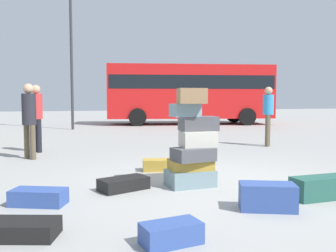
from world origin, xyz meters
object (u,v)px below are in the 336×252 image
Objects in this scene: suitcase_navy_white_trunk at (171,233)px; suitcase_navy_right_side at (39,197)px; suitcase_teal_left_side at (321,188)px; suitcase_tower at (193,147)px; suitcase_navy_foreground_far at (267,197)px; suitcase_tan_behind_tower at (164,165)px; parked_bus at (190,91)px; person_tourist_with_camera at (36,112)px; suitcase_black_upright_blue at (19,229)px; person_bearded_onlooker at (29,115)px; suitcase_black_foreground_near at (124,184)px; lamp_post at (71,32)px; person_passerby_in_red at (268,111)px.

suitcase_navy_white_trunk is 0.82× the size of suitcase_navy_right_side.
suitcase_teal_left_side is at bearing 10.17° from suitcase_navy_right_side.
suitcase_tower reaches higher than suitcase_navy_foreground_far.
parked_bus is (5.28, 11.87, 1.73)m from suitcase_tan_behind_tower.
suitcase_tan_behind_tower is at bearing 5.38° from person_tourist_with_camera.
parked_bus is at bearing 60.32° from suitcase_navy_white_trunk.
suitcase_tan_behind_tower reaches higher than suitcase_black_upright_blue.
person_bearded_onlooker reaches higher than suitcase_black_upright_blue.
person_bearded_onlooker is at bearing 129.72° from suitcase_teal_left_side.
person_tourist_with_camera is at bearing 123.11° from suitcase_teal_left_side.
suitcase_navy_right_side is 0.39× the size of person_tourist_with_camera.
suitcase_navy_right_side is 1.22m from suitcase_black_foreground_near.
suitcase_tan_behind_tower reaches higher than suitcase_navy_right_side.
suitcase_tower reaches higher than suitcase_black_foreground_near.
suitcase_navy_white_trunk is 1.53m from suitcase_navy_foreground_far.
suitcase_tower is 1.17m from suitcase_black_foreground_near.
suitcase_teal_left_side is 6.04m from person_bearded_onlooker.
parked_bus reaches higher than suitcase_navy_foreground_far.
suitcase_navy_white_trunk is at bearing -161.47° from suitcase_teal_left_side.
suitcase_tower reaches higher than suitcase_teal_left_side.
suitcase_tan_behind_tower is 3.35m from person_bearded_onlooker.
person_bearded_onlooker is (-3.80, 4.62, 0.84)m from suitcase_teal_left_side.
lamp_post is at bearing 120.47° from suitcase_navy_foreground_far.
person_tourist_with_camera is at bearing 117.81° from suitcase_tower.
suitcase_navy_foreground_far is at bearing -5.05° from person_tourist_with_camera.
suitcase_black_foreground_near is 0.08× the size of parked_bus.
lamp_post is at bearing 107.84° from suitcase_tan_behind_tower.
suitcase_tower is at bearing -74.93° from suitcase_tan_behind_tower.
suitcase_navy_white_trunk is at bearing -94.52° from suitcase_tan_behind_tower.
parked_bus is (6.28, 13.05, 1.74)m from suitcase_black_foreground_near.
person_bearded_onlooker is (-2.85, 4.81, 0.83)m from suitcase_navy_foreground_far.
suitcase_teal_left_side is 0.12× the size of lamp_post.
parked_bus is at bearing 78.16° from suitcase_tan_behind_tower.
suitcase_tan_behind_tower is 0.46× the size of person_passerby_in_red.
suitcase_tan_behind_tower is at bearing 123.39° from suitcase_navy_foreground_far.
suitcase_black_upright_blue is at bearing -118.80° from suitcase_tan_behind_tower.
suitcase_black_foreground_near is 3.74m from person_bearded_onlooker.
suitcase_tower is at bearing 49.86° from suitcase_black_upright_blue.
person_tourist_with_camera is (-3.69, 5.71, 0.86)m from suitcase_teal_left_side.
suitcase_navy_right_side is 0.39× the size of person_passerby_in_red.
parked_bus is (1.41, 9.45, 0.82)m from person_passerby_in_red.
suitcase_tower is 1.85m from suitcase_teal_left_side.
parked_bus reaches higher than suitcase_black_foreground_near.
lamp_post is (1.28, 12.82, 4.22)m from suitcase_black_upright_blue.
parked_bus is at bearing 75.03° from suitcase_teal_left_side.
person_bearded_onlooker is 6.29m from person_passerby_in_red.
suitcase_teal_left_side is at bearing 2.18° from person_bearded_onlooker.
suitcase_navy_foreground_far is at bearing -6.59° from person_bearded_onlooker.
person_tourist_with_camera is 7.79m from lamp_post.
suitcase_tan_behind_tower is 0.46× the size of person_tourist_with_camera.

